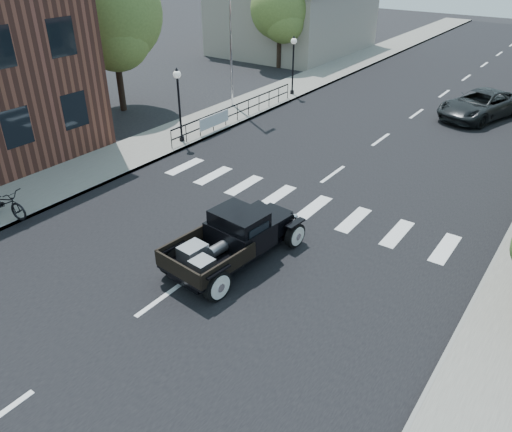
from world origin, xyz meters
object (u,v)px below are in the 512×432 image
Objects in this scene: motorcycle at (4,203)px; second_car at (480,105)px; hotrod_pickup at (234,238)px; flagpole at (230,0)px.

second_car is at bearing -35.05° from motorcycle.
motorcycle is (-10.52, -21.23, -0.06)m from second_car.
second_car is (2.46, 18.63, -0.09)m from hotrod_pickup.
hotrod_pickup is at bearing -51.92° from flagpole.
hotrod_pickup reaches higher than second_car.
second_car is at bearing 88.12° from hotrod_pickup.
hotrod_pickup is 8.46m from motorcycle.
second_car is (12.18, 6.23, -5.06)m from flagpole.
flagpole is at bearing -134.34° from second_car.
hotrod_pickup is 18.79m from second_car.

